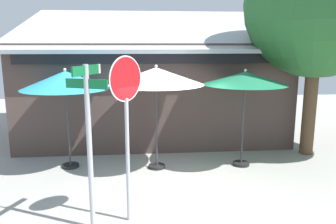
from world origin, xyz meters
TOP-DOWN VIEW (x-y plane):
  - ground_plane at (0.00, 0.00)m, footprint 28.00×28.00m
  - cafe_building at (-0.26, 5.41)m, footprint 9.06×5.77m
  - street_sign_post at (-1.65, -1.24)m, footprint 0.73×0.78m
  - stop_sign at (-1.01, -1.03)m, footprint 0.53×0.61m
  - patio_umbrella_teal_left at (-2.65, 1.87)m, footprint 2.25×2.25m
  - patio_umbrella_ivory_center at (-0.34, 1.61)m, footprint 2.45×2.45m
  - patio_umbrella_forest_green_right at (1.97, 1.60)m, footprint 2.19×2.19m
  - shade_tree at (4.53, 2.28)m, footprint 4.63×4.09m

SIDE VIEW (x-z plane):
  - ground_plane at x=0.00m, z-range -0.10..0.00m
  - cafe_building at x=-0.26m, z-range -0.60..4.06m
  - street_sign_post at x=-1.65m, z-range 0.31..3.22m
  - stop_sign at x=-1.01m, z-range 0.61..3.66m
  - patio_umbrella_teal_left at x=-2.65m, z-range 1.01..3.65m
  - patio_umbrella_forest_green_right at x=1.97m, z-range 1.04..3.66m
  - patio_umbrella_ivory_center at x=-0.34m, z-range 1.07..3.81m
  - shade_tree at x=4.53m, z-range 1.02..7.40m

